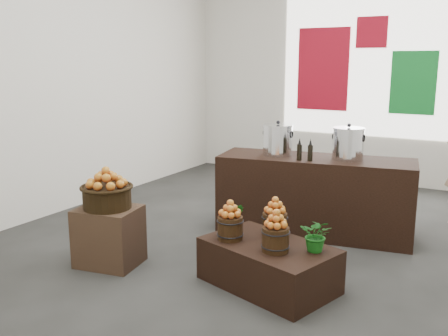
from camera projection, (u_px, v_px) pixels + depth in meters
The scene contains 22 objects.
ground at pixel (269, 241), 5.78m from camera, with size 7.00×7.00×0.00m, color #363734.
back_wall at pixel (358, 63), 8.34m from camera, with size 6.00×0.04×4.00m, color silver.
back_opening at pixel (376, 64), 8.17m from camera, with size 3.20×0.02×2.40m, color white.
deco_red_left at pixel (323, 69), 8.62m from camera, with size 0.90×0.04×1.40m, color #A00C1E.
deco_green_right at pixel (413, 83), 7.94m from camera, with size 0.70×0.04×1.00m, color #12792B.
deco_red_upper at pixel (372, 32), 8.11m from camera, with size 0.50×0.04×0.50m, color #A00C1E.
crate at pixel (109, 236), 5.07m from camera, with size 0.60×0.49×0.60m, color brown.
wicker_basket at pixel (107, 197), 4.98m from camera, with size 0.48×0.48×0.22m, color black.
apples_in_basket at pixel (106, 177), 4.94m from camera, with size 0.37×0.37×0.20m, color #B00521, non-canonical shape.
display_table at pixel (268, 265), 4.59m from camera, with size 1.18×0.73×0.41m, color black.
apple_bucket_front_left at pixel (230, 228), 4.65m from camera, with size 0.24×0.24×0.22m, color #311F0D.
apples_in_bucket_front_left at pixel (230, 208), 4.61m from camera, with size 0.18×0.18×0.16m, color #B00521, non-canonical shape.
apple_bucket_front_right at pixel (276, 239), 4.35m from camera, with size 0.24×0.24×0.22m, color #311F0D.
apples_in_bucket_front_right at pixel (276, 219), 4.31m from camera, with size 0.18×0.18×0.16m, color #B00521, non-canonical shape.
apple_bucket_rear at pixel (275, 224), 4.75m from camera, with size 0.24×0.24×0.22m, color #311F0D.
apples_in_bucket_rear at pixel (275, 205), 4.71m from camera, with size 0.18×0.18×0.16m, color #B00521, non-canonical shape.
herb_garnish_right at pixel (317, 235), 4.34m from camera, with size 0.27×0.24×0.30m, color #125613.
herb_garnish_left at pixel (236, 217), 4.91m from camera, with size 0.14×0.12×0.26m, color #125613.
counter at pixel (314, 196), 5.96m from camera, with size 2.27×0.72×0.93m, color black.
stock_pot_left at pixel (278, 141), 5.98m from camera, with size 0.35×0.35×0.35m, color silver.
stock_pot_center at pixel (348, 145), 5.71m from camera, with size 0.35×0.35×0.35m, color silver.
oil_cruets at pixel (313, 150), 5.63m from camera, with size 0.17×0.06×0.26m, color black, non-canonical shape.
Camera 1 is at (2.26, -5.02, 2.04)m, focal length 40.00 mm.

